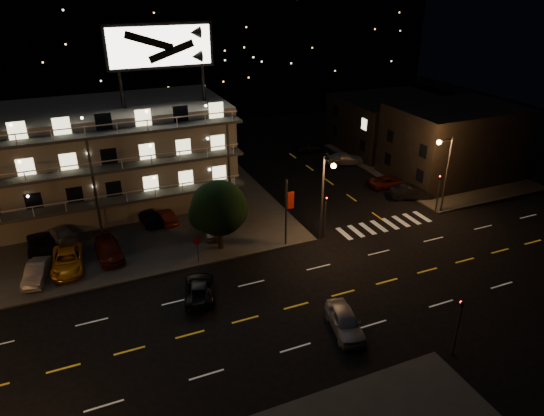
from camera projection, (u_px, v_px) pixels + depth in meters
name	position (u px, v px, depth m)	size (l,w,h in m)	color
ground	(271.00, 313.00, 34.94)	(140.00, 140.00, 0.00)	black
curb_nw	(56.00, 228.00, 46.49)	(44.00, 24.00, 0.15)	#363634
curb_ne	(425.00, 165.00, 62.16)	(16.00, 24.00, 0.15)	#363634
motel	(88.00, 158.00, 48.88)	(28.00, 13.80, 18.10)	gray
side_bldg_front	(452.00, 142.00, 57.04)	(14.06, 10.00, 8.50)	black
side_bldg_back	(390.00, 123.00, 67.31)	(14.06, 12.00, 7.00)	black
hill_backdrop	(86.00, 42.00, 84.83)	(120.00, 25.00, 24.00)	black
streetlight_nc	(325.00, 191.00, 42.40)	(0.44, 1.92, 8.00)	#2D2D30
streetlight_ne	(445.00, 167.00, 47.56)	(1.92, 0.44, 8.00)	#2D2D30
signal_nw	(325.00, 212.00, 44.07)	(0.20, 0.27, 4.60)	#2D2D30
signal_sw	(459.00, 322.00, 29.99)	(0.20, 0.27, 4.60)	#2D2D30
signal_ne	(439.00, 189.00, 48.71)	(0.27, 0.20, 4.60)	#2D2D30
banner_north	(287.00, 211.00, 42.23)	(0.83, 0.16, 6.40)	#2D2D30
stop_sign	(198.00, 246.00, 40.23)	(0.91, 0.11, 2.61)	#2D2D30
tree	(218.00, 210.00, 41.38)	(5.03, 4.85, 6.34)	black
lot_car_1	(37.00, 272.00, 38.18)	(1.45, 4.15, 1.37)	#949499
lot_car_2	(68.00, 260.00, 39.71)	(2.42, 5.25, 1.46)	orange
lot_car_3	(109.00, 249.00, 41.33)	(1.99, 4.89, 1.42)	#50160B
lot_car_4	(213.00, 229.00, 44.90)	(1.45, 3.59, 1.22)	#949499
lot_car_6	(40.00, 242.00, 42.63)	(2.09, 4.53, 1.26)	black
lot_car_7	(60.00, 233.00, 44.00)	(1.90, 4.68, 1.36)	#949499
lot_car_8	(149.00, 216.00, 47.07)	(1.72, 4.28, 1.46)	black
lot_car_9	(165.00, 216.00, 47.22)	(1.33, 3.80, 1.25)	#50160B
side_car_0	(411.00, 192.00, 52.59)	(1.58, 4.54, 1.50)	black
side_car_1	(388.00, 182.00, 55.64)	(2.08, 4.50, 1.25)	#50160B
side_car_2	(345.00, 159.00, 62.36)	(1.99, 4.90, 1.42)	#949499
side_car_3	(310.00, 147.00, 66.74)	(1.71, 4.24, 1.45)	black
road_car_east	(345.00, 321.00, 32.87)	(1.81, 4.51, 1.54)	#949499
road_car_west	(199.00, 288.00, 36.56)	(2.15, 4.66, 1.30)	black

